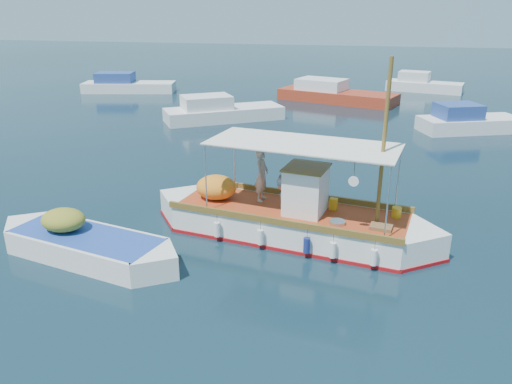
# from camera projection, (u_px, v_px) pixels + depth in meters

# --- Properties ---
(ground) EXTENTS (160.00, 160.00, 0.00)m
(ground) POSITION_uv_depth(u_px,v_px,m) (299.00, 238.00, 15.50)
(ground) COLOR black
(ground) RESTS_ON ground
(fishing_caique) EXTENTS (9.31, 3.71, 5.76)m
(fishing_caique) POSITION_uv_depth(u_px,v_px,m) (288.00, 220.00, 15.60)
(fishing_caique) COLOR white
(fishing_caique) RESTS_ON ground
(dinghy) EXTENTS (6.11, 2.72, 1.53)m
(dinghy) POSITION_uv_depth(u_px,v_px,m) (85.00, 246.00, 14.30)
(dinghy) COLOR white
(dinghy) RESTS_ON ground
(bg_boat_nw) EXTENTS (7.45, 5.97, 1.80)m
(bg_boat_nw) POSITION_uv_depth(u_px,v_px,m) (220.00, 113.00, 31.18)
(bg_boat_nw) COLOR silver
(bg_boat_nw) RESTS_ON ground
(bg_boat_n) EXTENTS (9.17, 5.43, 1.80)m
(bg_boat_n) POSITION_uv_depth(u_px,v_px,m) (334.00, 95.00, 37.37)
(bg_boat_n) COLOR #9F301A
(bg_boat_n) RESTS_ON ground
(bg_boat_ne) EXTENTS (6.11, 4.14, 1.80)m
(bg_boat_ne) POSITION_uv_depth(u_px,v_px,m) (467.00, 123.00, 28.48)
(bg_boat_ne) COLOR silver
(bg_boat_ne) RESTS_ON ground
(bg_boat_far_w) EXTENTS (7.77, 3.81, 1.80)m
(bg_boat_far_w) POSITION_uv_depth(u_px,v_px,m) (126.00, 86.00, 41.44)
(bg_boat_far_w) COLOR silver
(bg_boat_far_w) RESTS_ON ground
(bg_boat_far_n) EXTENTS (6.35, 3.39, 1.80)m
(bg_boat_far_n) POSITION_uv_depth(u_px,v_px,m) (422.00, 85.00, 41.74)
(bg_boat_far_n) COLOR silver
(bg_boat_far_n) RESTS_ON ground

